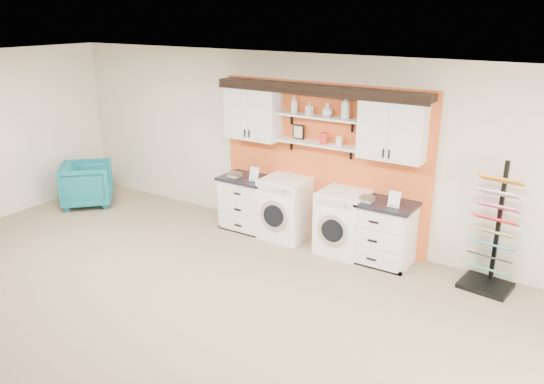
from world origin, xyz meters
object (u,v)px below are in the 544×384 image
Objects in this scene: washer at (286,208)px; armchair at (87,184)px; base_cabinet_right at (381,232)px; base_cabinet_left at (249,203)px; sample_rack at (491,249)px; dryer at (343,222)px.

armchair is (-3.80, -0.69, -0.09)m from washer.
base_cabinet_left is at bearing 180.00° from base_cabinet_right.
washer is at bearing -172.30° from sample_rack.
base_cabinet_left is 0.92× the size of washer.
base_cabinet_right is at bearing -171.64° from sample_rack.
washer reaches higher than base_cabinet_left.
sample_rack is (3.01, 0.04, 0.05)m from washer.
dryer is 4.83m from armchair.
base_cabinet_left is 0.53× the size of sample_rack.
base_cabinet_left is 0.95× the size of dryer.
sample_rack is at bearing 1.39° from base_cabinet_right.
base_cabinet_left is 1.67m from dryer.
base_cabinet_left is at bearing -172.49° from sample_rack.
base_cabinet_right is 0.59m from dryer.
sample_rack is 6.85m from armchair.
armchair is (-4.78, -0.69, -0.07)m from dryer.
dryer reaches higher than base_cabinet_right.
dryer reaches higher than base_cabinet_left.
washer is 0.98m from dryer.
base_cabinet_left is 0.70m from washer.
sample_rack is (3.71, 0.04, 0.09)m from base_cabinet_left.
sample_rack is at bearing -128.42° from armchair.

